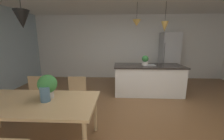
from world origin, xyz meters
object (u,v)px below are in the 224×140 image
refrigerator (169,57)px  potted_plant_on_table (48,85)px  chair_far_left (35,96)px  vase_on_dining_table (45,94)px  chair_far_right (76,96)px  dining_table (30,105)px  kitchen_island (148,79)px  potted_plant_on_island (145,60)px

refrigerator → potted_plant_on_table: 4.89m
chair_far_left → refrigerator: (3.85, 3.02, 0.50)m
refrigerator → vase_on_dining_table: size_ratio=8.90×
chair_far_right → refrigerator: size_ratio=0.45×
potted_plant_on_table → vase_on_dining_table: size_ratio=1.71×
dining_table → kitchen_island: (2.26, 2.33, -0.22)m
kitchen_island → vase_on_dining_table: vase_on_dining_table is taller
chair_far_right → potted_plant_on_table: bearing=-107.4°
kitchen_island → chair_far_right: bearing=-140.4°
chair_far_right → refrigerator: refrigerator is taller
chair_far_right → kitchen_island: bearing=39.6°
kitchen_island → refrigerator: (1.14, 1.53, 0.51)m
chair_far_left → kitchen_island: 3.09m
chair_far_left → potted_plant_on_table: 1.09m
refrigerator → potted_plant_on_table: bearing=-130.3°
dining_table → kitchen_island: size_ratio=0.98×
dining_table → potted_plant_on_island: potted_plant_on_island is taller
chair_far_right → kitchen_island: size_ratio=0.42×
dining_table → potted_plant_on_island: bearing=47.4°
potted_plant_on_island → potted_plant_on_table: (-1.92, -2.19, -0.10)m
chair_far_left → vase_on_dining_table: 1.16m
chair_far_left → refrigerator: 4.92m
chair_far_right → potted_plant_on_island: (1.70, 1.49, 0.58)m
potted_plant_on_table → refrigerator: bearing=49.7°
potted_plant_on_table → chair_far_left: bearing=134.4°
chair_far_left → potted_plant_on_island: bearing=29.8°
chair_far_right → kitchen_island: 2.34m
dining_table → kitchen_island: bearing=46.0°
potted_plant_on_island → vase_on_dining_table: potted_plant_on_island is taller
dining_table → chair_far_left: size_ratio=2.32×
kitchen_island → potted_plant_on_island: bearing=180.0°
chair_far_right → potted_plant_on_island: size_ratio=2.94×
dining_table → kitchen_island: kitchen_island is taller
potted_plant_on_table → vase_on_dining_table: bearing=-81.3°
chair_far_left → vase_on_dining_table: bearing=-49.8°
chair_far_left → kitchen_island: bearing=28.8°
chair_far_left → vase_on_dining_table: (0.71, -0.84, 0.38)m
kitchen_island → potted_plant_on_island: 0.60m
refrigerator → vase_on_dining_table: bearing=-129.1°
refrigerator → vase_on_dining_table: (-3.14, -3.86, -0.12)m
chair_far_right → kitchen_island: (1.80, 1.49, -0.01)m
chair_far_right → vase_on_dining_table: vase_on_dining_table is taller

